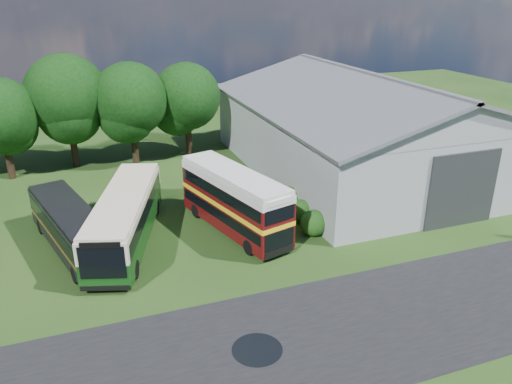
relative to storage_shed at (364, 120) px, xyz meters
name	(u,v)px	position (x,y,z in m)	size (l,w,h in m)	color
ground	(265,304)	(-15.00, -15.98, -4.17)	(120.00, 120.00, 0.00)	#1C3912
asphalt_road	(349,327)	(-12.00, -18.98, -4.17)	(60.00, 8.00, 0.02)	black
puddle	(257,350)	(-16.50, -18.98, -4.17)	(2.20, 2.20, 0.01)	black
storage_shed	(364,120)	(0.00, 0.00, 0.00)	(18.80, 24.80, 8.15)	gray
tree_left_b	(0,115)	(-28.00, 7.52, 1.09)	(5.78, 5.78, 8.16)	black
tree_mid	(67,95)	(-23.00, 8.82, 2.02)	(6.80, 6.80, 9.60)	black
tree_right_a	(130,100)	(-18.00, 7.82, 1.52)	(6.26, 6.26, 8.83)	black
tree_right_b	(187,97)	(-13.00, 8.62, 1.27)	(5.98, 5.98, 8.45)	black
shrub_front	(313,234)	(-9.40, -9.98, -4.17)	(1.70, 1.70, 1.70)	#194714
shrub_mid	(300,221)	(-9.40, -7.98, -4.17)	(1.60, 1.60, 1.60)	#194714
shrub_back	(288,210)	(-9.40, -5.98, -4.17)	(1.80, 1.80, 1.80)	#194714
bus_green_single	(126,218)	(-20.50, -7.12, -2.48)	(6.00, 11.74, 3.16)	black
bus_maroon_double	(234,201)	(-13.87, -7.73, -2.17)	(4.73, 9.58, 3.99)	black
bus_dark_single	(72,228)	(-23.57, -7.06, -2.70)	(4.91, 10.25, 2.76)	black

